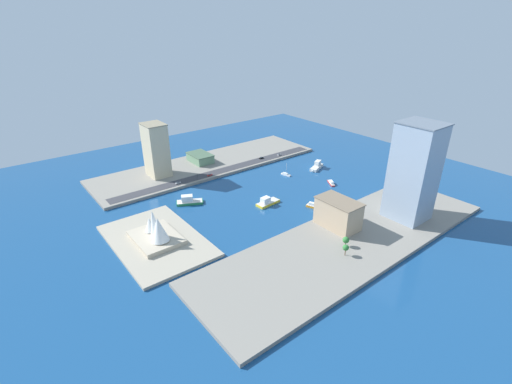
{
  "coord_description": "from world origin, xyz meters",
  "views": [
    {
      "loc": [
        -220.82,
        183.78,
        139.9
      ],
      "look_at": [
        8.82,
        3.12,
        1.3
      ],
      "focal_mm": 25.57,
      "sensor_mm": 36.0,
      "label": 1
    }
  ],
  "objects_px": {
    "office_block_beige": "(156,150)",
    "ferry_green_doubledeck": "(189,201)",
    "ferry_white_commuter": "(317,166)",
    "van_white": "(279,155)",
    "tugboat_red": "(331,183)",
    "suv_black": "(261,158)",
    "pickup_red": "(210,175)",
    "sailboat_small_white": "(286,174)",
    "traffic_light_waterfront": "(197,176)",
    "opera_landmark": "(156,231)",
    "sedan_silver": "(178,183)",
    "water_taxi_orange": "(313,206)",
    "ferry_yellow_fast": "(267,202)",
    "terminal_long_green": "(200,158)",
    "apartment_midrise_tan": "(338,213)",
    "tower_tall_glass": "(414,172)"
  },
  "relations": [
    {
      "from": "ferry_white_commuter",
      "to": "traffic_light_waterfront",
      "type": "height_order",
      "value": "traffic_light_waterfront"
    },
    {
      "from": "water_taxi_orange",
      "to": "ferry_yellow_fast",
      "type": "bearing_deg",
      "value": 43.14
    },
    {
      "from": "apartment_midrise_tan",
      "to": "van_white",
      "type": "distance_m",
      "value": 157.66
    },
    {
      "from": "tugboat_red",
      "to": "opera_landmark",
      "type": "distance_m",
      "value": 171.39
    },
    {
      "from": "ferry_green_doubledeck",
      "to": "water_taxi_orange",
      "type": "height_order",
      "value": "ferry_green_doubledeck"
    },
    {
      "from": "tugboat_red",
      "to": "water_taxi_orange",
      "type": "bearing_deg",
      "value": 115.52
    },
    {
      "from": "pickup_red",
      "to": "tower_tall_glass",
      "type": "bearing_deg",
      "value": -154.93
    },
    {
      "from": "pickup_red",
      "to": "sedan_silver",
      "type": "bearing_deg",
      "value": 86.92
    },
    {
      "from": "tower_tall_glass",
      "to": "suv_black",
      "type": "bearing_deg",
      "value": 2.16
    },
    {
      "from": "office_block_beige",
      "to": "tugboat_red",
      "type": "bearing_deg",
      "value": -133.65
    },
    {
      "from": "tugboat_red",
      "to": "traffic_light_waterfront",
      "type": "xyz_separation_m",
      "value": [
        78.83,
        97.81,
        5.7
      ]
    },
    {
      "from": "office_block_beige",
      "to": "opera_landmark",
      "type": "relative_size",
      "value": 1.37
    },
    {
      "from": "sailboat_small_white",
      "to": "tower_tall_glass",
      "type": "relative_size",
      "value": 0.18
    },
    {
      "from": "opera_landmark",
      "to": "pickup_red",
      "type": "bearing_deg",
      "value": -49.78
    },
    {
      "from": "ferry_yellow_fast",
      "to": "suv_black",
      "type": "xyz_separation_m",
      "value": [
        83.64,
        -61.21,
        1.24
      ]
    },
    {
      "from": "terminal_long_green",
      "to": "ferry_green_doubledeck",
      "type": "bearing_deg",
      "value": 143.64
    },
    {
      "from": "tugboat_red",
      "to": "ferry_yellow_fast",
      "type": "xyz_separation_m",
      "value": [
        4.83,
        74.28,
        1.11
      ]
    },
    {
      "from": "apartment_midrise_tan",
      "to": "van_white",
      "type": "bearing_deg",
      "value": -25.96
    },
    {
      "from": "ferry_yellow_fast",
      "to": "sedan_silver",
      "type": "relative_size",
      "value": 4.49
    },
    {
      "from": "tugboat_red",
      "to": "pickup_red",
      "type": "height_order",
      "value": "pickup_red"
    },
    {
      "from": "tugboat_red",
      "to": "pickup_red",
      "type": "bearing_deg",
      "value": 45.21
    },
    {
      "from": "ferry_green_doubledeck",
      "to": "opera_landmark",
      "type": "height_order",
      "value": "opera_landmark"
    },
    {
      "from": "office_block_beige",
      "to": "tower_tall_glass",
      "type": "bearing_deg",
      "value": -149.78
    },
    {
      "from": "office_block_beige",
      "to": "ferry_green_doubledeck",
      "type": "bearing_deg",
      "value": 176.11
    },
    {
      "from": "ferry_green_doubledeck",
      "to": "sedan_silver",
      "type": "distance_m",
      "value": 38.1
    },
    {
      "from": "office_block_beige",
      "to": "terminal_long_green",
      "type": "bearing_deg",
      "value": -82.29
    },
    {
      "from": "pickup_red",
      "to": "ferry_yellow_fast",
      "type": "bearing_deg",
      "value": -173.84
    },
    {
      "from": "sailboat_small_white",
      "to": "van_white",
      "type": "relative_size",
      "value": 2.97
    },
    {
      "from": "sailboat_small_white",
      "to": "traffic_light_waterfront",
      "type": "xyz_separation_m",
      "value": [
        37.36,
        78.1,
        5.79
      ]
    },
    {
      "from": "pickup_red",
      "to": "opera_landmark",
      "type": "bearing_deg",
      "value": 130.22
    },
    {
      "from": "sailboat_small_white",
      "to": "terminal_long_green",
      "type": "bearing_deg",
      "value": 32.07
    },
    {
      "from": "ferry_yellow_fast",
      "to": "suv_black",
      "type": "bearing_deg",
      "value": -36.2
    },
    {
      "from": "apartment_midrise_tan",
      "to": "suv_black",
      "type": "distance_m",
      "value": 153.35
    },
    {
      "from": "van_white",
      "to": "traffic_light_waterfront",
      "type": "relative_size",
      "value": 0.68
    },
    {
      "from": "terminal_long_green",
      "to": "ferry_yellow_fast",
      "type": "bearing_deg",
      "value": 177.85
    },
    {
      "from": "suv_black",
      "to": "opera_landmark",
      "type": "height_order",
      "value": "opera_landmark"
    },
    {
      "from": "ferry_white_commuter",
      "to": "suv_black",
      "type": "height_order",
      "value": "ferry_white_commuter"
    },
    {
      "from": "ferry_yellow_fast",
      "to": "sedan_silver",
      "type": "height_order",
      "value": "ferry_yellow_fast"
    },
    {
      "from": "sailboat_small_white",
      "to": "van_white",
      "type": "height_order",
      "value": "sailboat_small_white"
    },
    {
      "from": "van_white",
      "to": "opera_landmark",
      "type": "xyz_separation_m",
      "value": [
        -76.93,
        180.37,
        5.67
      ]
    },
    {
      "from": "sedan_silver",
      "to": "traffic_light_waterfront",
      "type": "relative_size",
      "value": 0.77
    },
    {
      "from": "van_white",
      "to": "traffic_light_waterfront",
      "type": "distance_m",
      "value": 107.31
    },
    {
      "from": "ferry_white_commuter",
      "to": "van_white",
      "type": "relative_size",
      "value": 5.32
    },
    {
      "from": "tugboat_red",
      "to": "suv_black",
      "type": "relative_size",
      "value": 2.7
    },
    {
      "from": "sailboat_small_white",
      "to": "ferry_white_commuter",
      "type": "height_order",
      "value": "sailboat_small_white"
    },
    {
      "from": "ferry_white_commuter",
      "to": "sedan_silver",
      "type": "bearing_deg",
      "value": 70.07
    },
    {
      "from": "office_block_beige",
      "to": "suv_black",
      "type": "distance_m",
      "value": 113.05
    },
    {
      "from": "tugboat_red",
      "to": "office_block_beige",
      "type": "distance_m",
      "value": 168.36
    },
    {
      "from": "ferry_green_doubledeck",
      "to": "suv_black",
      "type": "height_order",
      "value": "ferry_green_doubledeck"
    },
    {
      "from": "ferry_green_doubledeck",
      "to": "opera_landmark",
      "type": "xyz_separation_m",
      "value": [
        -39.63,
        46.18,
        6.55
      ]
    }
  ]
}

